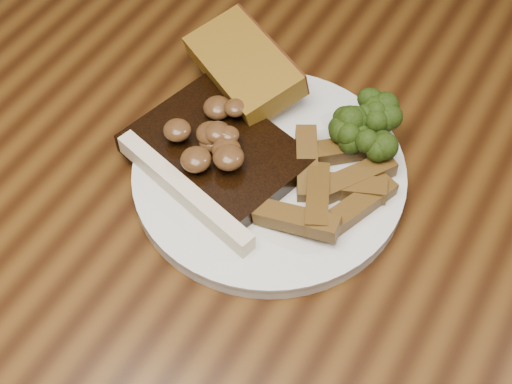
# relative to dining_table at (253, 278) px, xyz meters

# --- Properties ---
(dining_table) EXTENTS (1.60, 0.90, 0.75)m
(dining_table) POSITION_rel_dining_table_xyz_m (0.00, 0.00, 0.00)
(dining_table) COLOR #45280D
(dining_table) RESTS_ON ground
(chair_far) EXTENTS (0.48, 0.48, 0.94)m
(chair_far) POSITION_rel_dining_table_xyz_m (-0.04, 0.59, -0.14)
(chair_far) COLOR black
(chair_far) RESTS_ON ground
(plate) EXTENTS (0.28, 0.28, 0.01)m
(plate) POSITION_rel_dining_table_xyz_m (-0.02, 0.06, 0.10)
(plate) COLOR silver
(plate) RESTS_ON dining_table
(steak) EXTENTS (0.18, 0.15, 0.02)m
(steak) POSITION_rel_dining_table_xyz_m (-0.06, 0.04, 0.12)
(steak) COLOR black
(steak) RESTS_ON plate
(steak_bone) EXTENTS (0.17, 0.06, 0.02)m
(steak_bone) POSITION_rel_dining_table_xyz_m (-0.06, -0.01, 0.11)
(steak_bone) COLOR beige
(steak_bone) RESTS_ON plate
(mushroom_pile) EXTENTS (0.08, 0.08, 0.03)m
(mushroom_pile) POSITION_rel_dining_table_xyz_m (-0.07, 0.04, 0.14)
(mushroom_pile) COLOR #513319
(mushroom_pile) RESTS_ON steak
(garlic_bread) EXTENTS (0.14, 0.12, 0.03)m
(garlic_bread) POSITION_rel_dining_table_xyz_m (-0.09, 0.13, 0.12)
(garlic_bread) COLOR #96691B
(garlic_bread) RESTS_ON plate
(potato_wedges) EXTENTS (0.10, 0.10, 0.02)m
(potato_wedges) POSITION_rel_dining_table_xyz_m (0.06, 0.06, 0.12)
(potato_wedges) COLOR brown
(potato_wedges) RESTS_ON plate
(broccoli_cluster) EXTENTS (0.07, 0.07, 0.04)m
(broccoli_cluster) POSITION_rel_dining_table_xyz_m (0.05, 0.13, 0.12)
(broccoli_cluster) COLOR #283D0E
(broccoli_cluster) RESTS_ON plate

